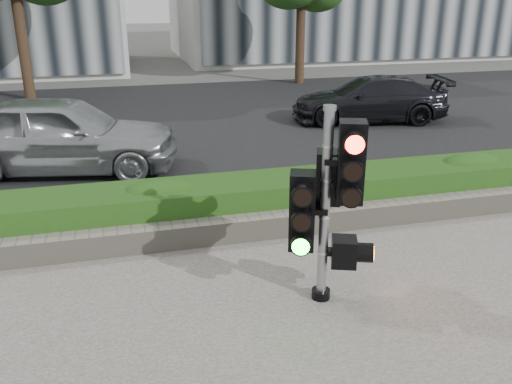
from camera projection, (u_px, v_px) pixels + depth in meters
ground at (287, 307)px, 6.40m from camera, size 120.00×120.00×0.00m
road at (180, 121)px, 15.45m from camera, size 60.00×13.00×0.02m
curb at (230, 206)px, 9.23m from camera, size 60.00×0.25×0.12m
stone_wall at (248, 227)px, 8.05m from camera, size 12.00×0.32×0.34m
hedge at (238, 201)px, 8.58m from camera, size 12.00×1.00×0.68m
traffic_signal at (328, 197)px, 6.11m from camera, size 0.87×0.72×2.34m
car_silver at (61, 134)px, 10.85m from camera, size 4.87×2.72×1.57m
car_dark at (369, 99)px, 15.20m from camera, size 4.56×2.51×1.25m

